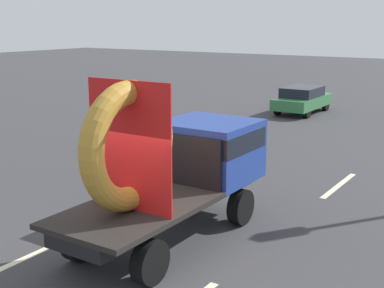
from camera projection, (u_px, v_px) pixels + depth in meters
ground_plane at (134, 252)px, 10.56m from camera, size 120.00×120.00×0.00m
flatbed_truck at (182, 162)px, 11.23m from camera, size 2.02×5.32×3.48m
distant_sedan at (302, 99)px, 26.38m from camera, size 1.73×4.04×1.32m
lane_dash_left_near at (21, 260)px, 10.20m from camera, size 0.16×2.51×0.01m
lane_dash_left_far at (231, 164)px, 16.97m from camera, size 0.16×2.82×0.01m
lane_dash_right_far at (339, 185)px, 14.83m from camera, size 0.16×2.69×0.01m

